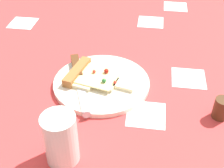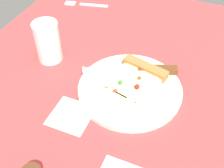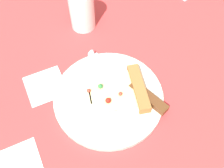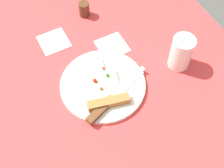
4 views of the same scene
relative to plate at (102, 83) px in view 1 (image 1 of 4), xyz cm
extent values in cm
cube|color=#D13838|center=(8.97, -3.88, -2.16)|extent=(110.03, 110.03, 3.00)
cube|color=white|center=(31.33, 34.14, -0.76)|extent=(9.00, 9.00, 0.20)
cube|color=white|center=(-9.62, -12.26, -0.76)|extent=(9.00, 9.00, 0.20)
cube|color=white|center=(6.31, -22.92, -0.76)|extent=(9.00, 9.00, 0.20)
cube|color=white|center=(53.76, -20.43, -0.76)|extent=(9.00, 9.00, 0.20)
cube|color=white|center=(38.72, -11.29, -0.76)|extent=(9.00, 9.00, 0.20)
cylinder|color=silver|center=(0.00, 0.00, 0.00)|extent=(25.21, 25.21, 1.32)
cube|color=beige|center=(0.93, 3.89, 1.16)|extent=(12.09, 8.39, 1.00)
cube|color=beige|center=(-0.35, -1.46, 1.16)|extent=(8.30, 7.12, 1.00)
cube|color=beige|center=(-1.51, -6.32, 1.16)|extent=(4.71, 5.89, 1.00)
cube|color=#EDD88C|center=(0.23, 0.97, 1.81)|extent=(11.27, 11.86, 0.30)
cube|color=#9E6633|center=(1.63, 6.81, 1.76)|extent=(12.28, 5.32, 2.20)
sphere|color=red|center=(1.55, 2.20, 2.40)|extent=(0.89, 0.89, 0.89)
sphere|color=red|center=(-2.21, -4.10, 2.40)|extent=(0.88, 0.88, 0.88)
sphere|color=#2D7A38|center=(-2.10, -1.04, 2.50)|extent=(1.08, 1.08, 1.08)
sphere|color=#B21E14|center=(2.02, -1.00, 2.57)|extent=(1.23, 1.23, 1.23)
cube|color=silver|center=(-6.67, 3.56, 0.81)|extent=(11.94, 6.08, 0.30)
cone|color=silver|center=(-12.29, 1.46, 0.81)|extent=(2.57, 2.57, 2.00)
cube|color=#593319|center=(4.57, 7.76, 1.46)|extent=(10.14, 5.57, 1.60)
cylinder|color=silver|center=(-24.45, 3.54, 4.90)|extent=(6.64, 6.64, 11.12)
cylinder|color=#4C2D19|center=(-7.79, -29.11, 1.91)|extent=(3.65, 3.65, 5.15)
camera|label=1|loc=(-60.96, -11.64, 48.16)|focal=47.91mm
camera|label=2|loc=(14.00, -45.30, 48.75)|focal=44.80mm
camera|label=3|loc=(27.25, -11.82, 52.81)|focal=42.12mm
camera|label=4|loc=(20.55, 44.49, 77.80)|focal=49.95mm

